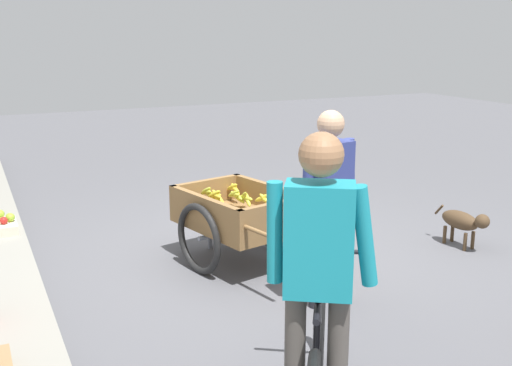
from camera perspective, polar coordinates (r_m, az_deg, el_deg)
ground_plane at (r=5.92m, az=1.05°, el=-7.00°), size 24.00×24.00×0.00m
fruit_cart at (r=5.73m, az=-1.67°, el=-3.12°), size 1.78×1.13×0.70m
vendor_person at (r=4.76m, az=6.68°, el=-0.81°), size 0.27×0.53×1.53m
bicycle at (r=3.54m, az=5.57°, el=-15.92°), size 1.43×0.95×0.85m
cyclist_person at (r=3.13m, az=5.74°, el=-7.22°), size 0.35×0.50×1.64m
dog at (r=6.49m, az=18.42°, el=-3.33°), size 0.67×0.22×0.40m
apple_crate at (r=6.83m, az=-22.36°, el=-4.07°), size 0.44×0.32×0.32m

